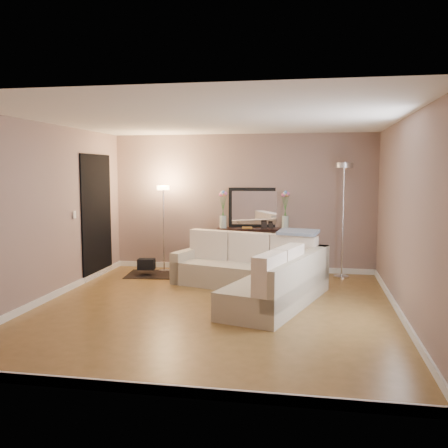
% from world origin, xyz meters
% --- Properties ---
extents(floor, '(5.00, 5.50, 0.01)m').
position_xyz_m(floor, '(0.00, 0.00, -0.01)').
color(floor, olive).
rests_on(floor, ground).
extents(ceiling, '(5.00, 5.50, 0.01)m').
position_xyz_m(ceiling, '(0.00, 0.00, 2.60)').
color(ceiling, white).
rests_on(ceiling, ground).
extents(wall_back, '(5.00, 0.02, 2.60)m').
position_xyz_m(wall_back, '(0.00, 2.76, 1.30)').
color(wall_back, gray).
rests_on(wall_back, ground).
extents(wall_front, '(5.00, 0.02, 2.60)m').
position_xyz_m(wall_front, '(0.00, -2.76, 1.30)').
color(wall_front, gray).
rests_on(wall_front, ground).
extents(wall_left, '(0.02, 5.50, 2.60)m').
position_xyz_m(wall_left, '(-2.51, 0.00, 1.30)').
color(wall_left, gray).
rests_on(wall_left, ground).
extents(wall_right, '(0.02, 5.50, 2.60)m').
position_xyz_m(wall_right, '(2.51, 0.00, 1.30)').
color(wall_right, gray).
rests_on(wall_right, ground).
extents(baseboard_back, '(5.00, 0.03, 0.10)m').
position_xyz_m(baseboard_back, '(0.00, 2.73, 0.05)').
color(baseboard_back, white).
rests_on(baseboard_back, ground).
extents(baseboard_front, '(5.00, 0.03, 0.10)m').
position_xyz_m(baseboard_front, '(0.00, -2.73, 0.05)').
color(baseboard_front, white).
rests_on(baseboard_front, ground).
extents(baseboard_left, '(0.03, 5.50, 0.10)m').
position_xyz_m(baseboard_left, '(-2.48, 0.00, 0.05)').
color(baseboard_left, white).
rests_on(baseboard_left, ground).
extents(baseboard_right, '(0.03, 5.50, 0.10)m').
position_xyz_m(baseboard_right, '(2.48, 0.00, 0.05)').
color(baseboard_right, white).
rests_on(baseboard_right, ground).
extents(doorway, '(0.02, 1.20, 2.20)m').
position_xyz_m(doorway, '(-2.48, 1.70, 1.10)').
color(doorway, black).
rests_on(doorway, ground).
extents(switch_plate, '(0.02, 0.08, 0.12)m').
position_xyz_m(switch_plate, '(-2.48, 0.85, 1.20)').
color(switch_plate, white).
rests_on(switch_plate, ground).
extents(sectional_sofa, '(2.63, 3.01, 0.88)m').
position_xyz_m(sectional_sofa, '(0.50, 0.91, 0.32)').
color(sectional_sofa, '#BDB299').
rests_on(sectional_sofa, floor).
extents(throw_blanket, '(0.70, 0.51, 0.08)m').
position_xyz_m(throw_blanket, '(1.11, 1.37, 0.93)').
color(throw_blanket, gray).
rests_on(throw_blanket, sectional_sofa).
extents(console_table, '(1.40, 0.51, 0.84)m').
position_xyz_m(console_table, '(0.17, 2.54, 0.47)').
color(console_table, black).
rests_on(console_table, floor).
extents(leaning_mirror, '(0.97, 0.15, 0.76)m').
position_xyz_m(leaning_mirror, '(0.23, 2.72, 1.21)').
color(leaning_mirror, black).
rests_on(leaning_mirror, console_table).
extents(table_decor, '(0.59, 0.15, 0.14)m').
position_xyz_m(table_decor, '(0.25, 2.51, 0.86)').
color(table_decor, '#BF7A21').
rests_on(table_decor, console_table).
extents(flower_vase_left, '(0.16, 0.14, 0.72)m').
position_xyz_m(flower_vase_left, '(-0.32, 2.49, 1.13)').
color(flower_vase_left, silver).
rests_on(flower_vase_left, console_table).
extents(flower_vase_right, '(0.16, 0.14, 0.72)m').
position_xyz_m(flower_vase_right, '(0.83, 2.61, 1.13)').
color(flower_vase_right, silver).
rests_on(flower_vase_right, console_table).
extents(floor_lamp_lit, '(0.25, 0.25, 1.63)m').
position_xyz_m(floor_lamp_lit, '(-1.44, 2.34, 1.15)').
color(floor_lamp_lit, silver).
rests_on(floor_lamp_lit, floor).
extents(floor_lamp_unlit, '(0.30, 0.30, 2.05)m').
position_xyz_m(floor_lamp_unlit, '(1.86, 2.38, 1.45)').
color(floor_lamp_unlit, silver).
rests_on(floor_lamp_unlit, floor).
extents(charcoal_rug, '(1.15, 0.91, 0.01)m').
position_xyz_m(charcoal_rug, '(-1.49, 2.03, 0.01)').
color(charcoal_rug, black).
rests_on(charcoal_rug, floor).
extents(black_bag, '(0.32, 0.25, 0.19)m').
position_xyz_m(black_bag, '(-1.64, 1.91, 0.22)').
color(black_bag, black).
rests_on(black_bag, charcoal_rug).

